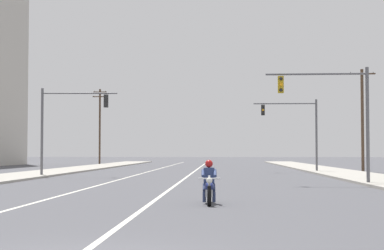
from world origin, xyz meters
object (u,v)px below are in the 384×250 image
at_px(traffic_signal_near_left, 64,118).
at_px(utility_pole_left_far, 100,124).
at_px(traffic_signal_mid_right, 298,124).
at_px(motorcycle_with_rider, 209,186).
at_px(utility_pole_right_far, 362,118).
at_px(traffic_signal_near_right, 337,106).

relative_size(traffic_signal_near_left, utility_pole_left_far, 0.59).
xyz_separation_m(traffic_signal_mid_right, utility_pole_left_far, (-23.40, 32.30, 1.46)).
xyz_separation_m(motorcycle_with_rider, utility_pole_left_far, (-16.45, 64.72, 5.00)).
bearing_deg(utility_pole_right_far, traffic_signal_near_right, -105.97).
height_order(traffic_signal_near_right, utility_pole_right_far, utility_pole_right_far).
height_order(motorcycle_with_rider, utility_pole_left_far, utility_pole_left_far).
bearing_deg(utility_pole_left_far, traffic_signal_mid_right, -54.08).
bearing_deg(utility_pole_left_far, traffic_signal_near_left, -82.15).
height_order(traffic_signal_mid_right, utility_pole_right_far, utility_pole_right_far).
relative_size(traffic_signal_near_right, utility_pole_left_far, 0.59).
relative_size(traffic_signal_mid_right, utility_pole_right_far, 0.69).
height_order(motorcycle_with_rider, utility_pole_right_far, utility_pole_right_far).
distance_m(traffic_signal_near_right, traffic_signal_mid_right, 20.12).
bearing_deg(utility_pole_right_far, motorcycle_with_rider, -110.55).
bearing_deg(utility_pole_left_far, motorcycle_with_rider, -75.74).
height_order(traffic_signal_near_left, traffic_signal_mid_right, same).
bearing_deg(traffic_signal_near_left, traffic_signal_near_right, -30.32).
xyz_separation_m(traffic_signal_near_right, utility_pole_right_far, (6.22, 21.75, 0.58)).
xyz_separation_m(traffic_signal_near_right, traffic_signal_near_left, (-17.15, 10.03, -0.00)).
height_order(traffic_signal_mid_right, utility_pole_left_far, utility_pole_left_far).
distance_m(motorcycle_with_rider, traffic_signal_near_left, 24.97).
bearing_deg(motorcycle_with_rider, traffic_signal_mid_right, 77.89).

